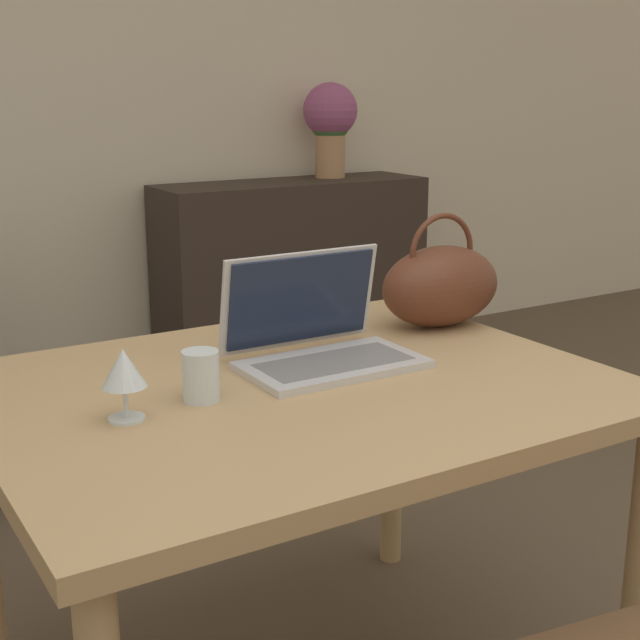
{
  "coord_description": "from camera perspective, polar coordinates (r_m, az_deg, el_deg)",
  "views": [
    {
      "loc": [
        -0.98,
        -0.69,
        1.33
      ],
      "look_at": [
        -0.09,
        0.76,
        0.88
      ],
      "focal_mm": 50.0,
      "sensor_mm": 36.0,
      "label": 1
    }
  ],
  "objects": [
    {
      "name": "flower_vase",
      "position": [
        4.36,
        0.66,
        12.69
      ],
      "size": [
        0.26,
        0.26,
        0.45
      ],
      "color": "tan",
      "rests_on": "sideboard"
    },
    {
      "name": "laptop",
      "position": [
        1.89,
        -0.18,
        -0.84
      ],
      "size": [
        0.37,
        0.27,
        0.23
      ],
      "color": "silver",
      "rests_on": "dining_table"
    },
    {
      "name": "drinking_glass",
      "position": [
        1.67,
        -7.65,
        -3.56
      ],
      "size": [
        0.07,
        0.07,
        0.1
      ],
      "color": "silver",
      "rests_on": "dining_table"
    },
    {
      "name": "sideboard",
      "position": [
        4.28,
        -1.77,
        2.91
      ],
      "size": [
        1.31,
        0.4,
        0.9
      ],
      "color": "#332823",
      "rests_on": "ground_plane"
    },
    {
      "name": "wine_glass",
      "position": [
        1.58,
        -12.45,
        -3.2
      ],
      "size": [
        0.08,
        0.08,
        0.13
      ],
      "color": "silver",
      "rests_on": "dining_table"
    },
    {
      "name": "wall_back",
      "position": [
        4.03,
        -17.92,
        14.4
      ],
      "size": [
        10.0,
        0.06,
        2.7
      ],
      "color": "beige",
      "rests_on": "ground_plane"
    },
    {
      "name": "dining_table",
      "position": [
        1.8,
        -1.46,
        -6.65
      ],
      "size": [
        1.22,
        0.97,
        0.76
      ],
      "color": "tan",
      "rests_on": "ground_plane"
    },
    {
      "name": "handbag",
      "position": [
        2.18,
        7.73,
        2.25
      ],
      "size": [
        0.32,
        0.2,
        0.28
      ],
      "color": "#592D1E",
      "rests_on": "dining_table"
    }
  ]
}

